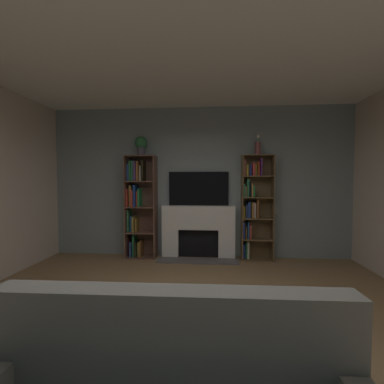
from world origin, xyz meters
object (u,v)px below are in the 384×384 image
Objects in this scene: vase_with_flowers at (258,146)px; coffee_table at (184,344)px; bookshelf_left at (138,206)px; bookshelf_right at (254,205)px; potted_plant at (141,144)px; fireplace at (198,231)px; tv at (199,189)px.

coffee_table is (-1.02, -3.21, -1.74)m from vase_with_flowers.
bookshelf_left is 2.72× the size of coffee_table.
bookshelf_right is 4.95× the size of vase_with_flowers.
potted_plant is at bearing -179.98° from vase_with_flowers.
fireplace is at bearing 178.04° from vase_with_flowers.
tv is 1.59× the size of coffee_table.
coffee_table is (1.18, -3.21, -1.80)m from potted_plant.
vase_with_flowers is (1.10, -0.04, 1.59)m from fireplace.
vase_with_flowers is at bearing -0.56° from bookshelf_left.
tv is 1.09m from bookshelf_right.
potted_plant is 3.87m from coffee_table.
bookshelf_right is at bearing 1.11° from potted_plant.
potted_plant reaches higher than bookshelf_left.
bookshelf_right is at bearing 73.63° from coffee_table.
vase_with_flowers reaches higher than fireplace.
potted_plant is at bearing -178.00° from fireplace.
tv is 1.22m from bookshelf_left.
bookshelf_left reaches higher than tv.
tv is 0.59× the size of bookshelf_right.
vase_with_flowers reaches higher than coffee_table.
potted_plant is (-1.10, -0.04, 1.65)m from fireplace.
bookshelf_left is at bearing 111.10° from coffee_table.
bookshelf_left is at bearing -179.52° from bookshelf_right.
fireplace is 0.76× the size of bookshelf_right.
tv is at bearing 6.23° from potted_plant.
bookshelf_left is 3.52m from coffee_table.
tv is 1.39m from potted_plant.
fireplace is at bearing 2.00° from potted_plant.
coffee_table is at bearing -69.78° from potted_plant.
bookshelf_left is 2.53m from vase_with_flowers.
fireplace is 1.15m from bookshelf_right.
bookshelf_left is at bearing 179.44° from vase_with_flowers.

